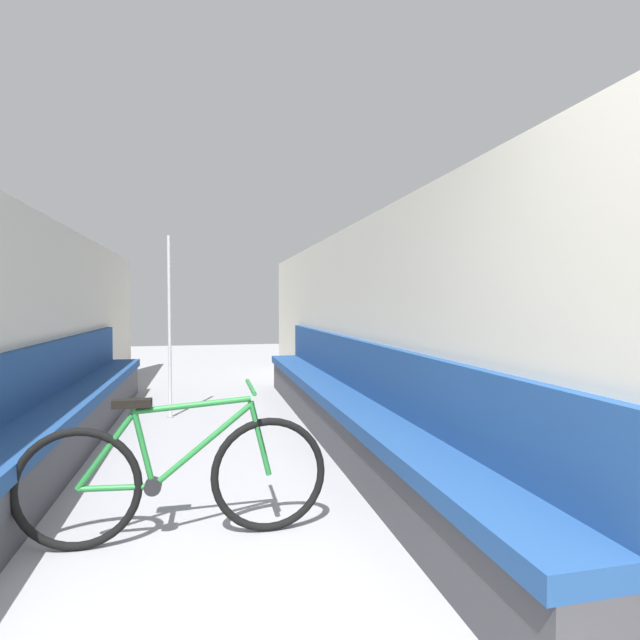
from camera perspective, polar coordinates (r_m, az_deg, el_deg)
wall_left at (r=4.77m, az=-30.34°, el=-1.45°), size 0.10×10.70×2.09m
wall_right at (r=4.79m, az=5.05°, el=-1.18°), size 0.10×10.70×2.09m
bench_seat_row_left at (r=4.72m, az=-27.68°, el=-10.30°), size 0.44×6.37×0.96m
bench_seat_row_right at (r=4.73m, az=2.54°, el=-10.05°), size 0.44×6.37×0.96m
bicycle at (r=2.97m, az=-16.08°, el=-16.85°), size 1.66×0.46×0.85m
grab_pole_near at (r=5.90m, az=-16.82°, el=-1.04°), size 0.08×0.08×2.07m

